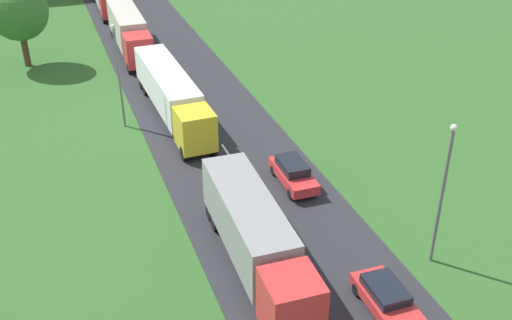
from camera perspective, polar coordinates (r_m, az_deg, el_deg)
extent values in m
cube|color=white|center=(32.47, 4.64, -10.09)|extent=(0.16, 2.40, 0.01)
cube|color=white|center=(37.12, 0.64, -4.26)|extent=(0.16, 2.40, 0.01)
cube|color=white|center=(42.86, -2.71, 0.74)|extent=(0.16, 2.40, 0.01)
cube|color=white|center=(49.12, -5.31, 4.61)|extent=(0.16, 2.40, 0.01)
cube|color=white|center=(54.94, -7.14, 7.30)|extent=(0.16, 2.40, 0.01)
cube|color=white|center=(61.42, -8.75, 9.64)|extent=(0.16, 2.40, 0.01)
cube|color=white|center=(68.04, -10.06, 11.52)|extent=(0.16, 2.40, 0.01)
cube|color=white|center=(73.83, -11.02, 12.87)|extent=(0.16, 2.40, 0.01)
cube|color=red|center=(27.58, 3.30, -13.30)|extent=(2.51, 2.60, 2.91)
cube|color=black|center=(26.41, 4.31, -14.15)|extent=(2.10, 0.16, 1.28)
cube|color=gray|center=(31.97, -0.78, -5.68)|extent=(2.77, 9.33, 2.86)
cube|color=black|center=(32.94, -0.76, -7.99)|extent=(1.16, 8.82, 0.24)
cylinder|color=black|center=(35.39, -0.51, -5.18)|extent=(0.38, 1.01, 1.00)
cylinder|color=black|center=(34.92, -3.80, -5.79)|extent=(0.38, 1.01, 1.00)
cylinder|color=black|center=(36.26, -1.05, -4.22)|extent=(0.38, 1.01, 1.00)
cylinder|color=black|center=(35.81, -4.27, -4.81)|extent=(0.38, 1.01, 1.00)
cube|color=yellow|center=(42.10, -5.69, 2.89)|extent=(2.51, 2.74, 2.69)
cube|color=black|center=(40.78, -5.21, 2.74)|extent=(2.10, 0.15, 1.18)
cube|color=white|center=(48.76, -8.29, 6.93)|extent=(2.80, 12.00, 2.62)
cube|color=black|center=(49.36, -8.17, 5.32)|extent=(1.18, 11.36, 0.24)
cylinder|color=black|center=(42.41, -3.98, 1.13)|extent=(0.38, 1.01, 1.00)
cylinder|color=black|center=(41.92, -6.71, 0.62)|extent=(0.38, 1.01, 1.00)
cylinder|color=black|center=(52.82, -8.03, 6.88)|extent=(0.38, 1.01, 1.00)
cylinder|color=black|center=(52.43, -10.26, 6.51)|extent=(0.38, 1.01, 1.00)
cylinder|color=black|center=(54.12, -8.41, 7.42)|extent=(0.38, 1.01, 1.00)
cylinder|color=black|center=(53.73, -10.59, 7.06)|extent=(0.38, 1.01, 1.00)
cube|color=red|center=(57.54, -10.90, 10.04)|extent=(2.48, 2.81, 2.76)
cube|color=black|center=(56.14, -10.72, 10.10)|extent=(2.10, 0.13, 1.21)
cube|color=beige|center=(63.73, -11.97, 12.23)|extent=(2.66, 9.94, 2.93)
cube|color=black|center=(64.24, -11.81, 10.82)|extent=(1.05, 9.42, 0.24)
cylinder|color=black|center=(57.51, -9.62, 8.69)|extent=(0.37, 1.01, 1.00)
cylinder|color=black|center=(57.24, -11.70, 8.38)|extent=(0.37, 1.01, 1.00)
cylinder|color=black|center=(67.20, -11.30, 11.62)|extent=(0.37, 1.01, 1.00)
cylinder|color=black|center=(66.96, -13.10, 11.36)|extent=(0.37, 1.01, 1.00)
cylinder|color=black|center=(68.32, -11.47, 11.90)|extent=(0.37, 1.01, 1.00)
cylinder|color=black|center=(68.09, -13.24, 11.64)|extent=(0.37, 1.01, 1.00)
cube|color=red|center=(72.78, -13.32, 13.99)|extent=(2.49, 2.38, 2.92)
cube|color=black|center=(71.58, -13.26, 14.18)|extent=(2.10, 0.15, 1.28)
cube|color=black|center=(79.70, -13.83, 14.25)|extent=(1.13, 10.11, 0.24)
cylinder|color=black|center=(72.72, -12.29, 12.89)|extent=(0.37, 1.01, 1.00)
cylinder|color=black|center=(72.52, -13.96, 12.65)|extent=(0.37, 1.01, 1.00)
cube|color=red|center=(30.34, 12.09, -12.70)|extent=(1.92, 4.21, 0.57)
cube|color=black|center=(30.13, 11.99, -11.72)|extent=(1.59, 2.36, 0.48)
cylinder|color=black|center=(31.77, 12.06, -11.10)|extent=(0.23, 0.64, 0.64)
cylinder|color=black|center=(31.08, 9.37, -11.85)|extent=(0.23, 0.64, 0.64)
cube|color=red|center=(38.92, 3.52, -1.43)|extent=(1.87, 4.49, 0.66)
cube|color=black|center=(38.78, 3.42, -0.49)|extent=(1.55, 2.52, 0.57)
cylinder|color=black|center=(38.20, 5.45, -2.76)|extent=(0.23, 0.64, 0.64)
cylinder|color=black|center=(37.65, 3.25, -3.19)|extent=(0.23, 0.64, 0.64)
cylinder|color=black|center=(40.55, 3.73, -0.59)|extent=(0.23, 0.64, 0.64)
cylinder|color=black|center=(40.04, 1.64, -0.97)|extent=(0.23, 0.64, 0.64)
cylinder|color=slate|center=(32.12, 16.88, -3.51)|extent=(0.18, 0.18, 7.77)
sphere|color=silver|center=(30.21, 17.98, 2.87)|extent=(0.36, 0.36, 0.36)
cylinder|color=slate|center=(46.11, -12.60, 7.36)|extent=(0.18, 0.18, 7.63)
sphere|color=silver|center=(44.81, -13.16, 12.02)|extent=(0.36, 0.36, 0.36)
cylinder|color=#513823|center=(61.59, -20.70, 9.63)|extent=(0.60, 0.60, 3.20)
sphere|color=#38702D|center=(60.56, -21.32, 12.83)|extent=(5.38, 5.38, 5.38)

